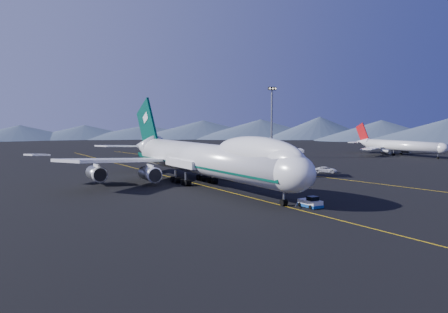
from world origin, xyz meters
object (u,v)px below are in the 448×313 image
pushback_tug (310,204)px  floodlight_mast (272,122)px  boeing_747 (206,158)px  second_jet (398,146)px  service_van (326,170)px

pushback_tug → floodlight_mast: 92.92m
boeing_747 → second_jet: 105.76m
service_van → floodlight_mast: floodlight_mast is taller
floodlight_mast → pushback_tug: bearing=-122.1°
second_jet → floodlight_mast: (-47.78, 13.48, 8.76)m
boeing_747 → second_jet: boeing_747 is taller
pushback_tug → service_van: pushback_tug is taller
pushback_tug → second_jet: bearing=35.0°
second_jet → service_van: 68.14m
service_van → floodlight_mast: size_ratio=0.23×
boeing_747 → service_van: 39.03m
boeing_747 → service_van: bearing=8.7°
boeing_747 → second_jet: bearing=19.4°
boeing_747 → second_jet: size_ratio=1.73×
second_jet → boeing_747: bearing=-160.8°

